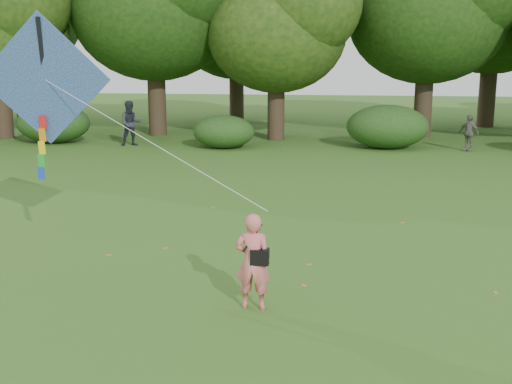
# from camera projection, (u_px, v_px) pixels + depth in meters

# --- Properties ---
(ground) EXTENTS (100.00, 100.00, 0.00)m
(ground) POSITION_uv_depth(u_px,v_px,m) (287.00, 306.00, 10.76)
(ground) COLOR #265114
(ground) RESTS_ON ground
(man_kite_flyer) EXTENTS (0.60, 0.41, 1.63)m
(man_kite_flyer) POSITION_uv_depth(u_px,v_px,m) (253.00, 261.00, 10.51)
(man_kite_flyer) COLOR #E26A6B
(man_kite_flyer) RESTS_ON ground
(bystander_left) EXTENTS (1.17, 1.05, 1.98)m
(bystander_left) POSITION_uv_depth(u_px,v_px,m) (131.00, 123.00, 28.25)
(bystander_left) COLOR #262933
(bystander_left) RESTS_ON ground
(bystander_right) EXTENTS (0.92, 0.89, 1.54)m
(bystander_right) POSITION_uv_depth(u_px,v_px,m) (469.00, 133.00, 26.78)
(bystander_right) COLOR slate
(bystander_right) RESTS_ON ground
(crossbody_bag) EXTENTS (0.43, 0.20, 0.68)m
(crossbody_bag) POSITION_uv_depth(u_px,v_px,m) (260.00, 256.00, 10.45)
(crossbody_bag) COLOR black
(crossbody_bag) RESTS_ON ground
(flying_kite) EXTENTS (5.93, 2.51, 3.30)m
(flying_kite) POSITION_uv_depth(u_px,v_px,m) (45.00, 82.00, 12.50)
(flying_kite) COLOR #276AA9
(flying_kite) RESTS_ON ground
(tree_line) EXTENTS (54.70, 15.30, 9.48)m
(tree_line) POSITION_uv_depth(u_px,v_px,m) (356.00, 20.00, 31.50)
(tree_line) COLOR #3A2D1E
(tree_line) RESTS_ON ground
(shrub_band) EXTENTS (39.15, 3.22, 1.88)m
(shrub_band) POSITION_uv_depth(u_px,v_px,m) (300.00, 128.00, 27.71)
(shrub_band) COLOR #264919
(shrub_band) RESTS_ON ground
(fallen_leaves) EXTENTS (9.39, 9.57, 0.01)m
(fallen_leaves) POSITION_uv_depth(u_px,v_px,m) (351.00, 272.00, 12.38)
(fallen_leaves) COLOR olive
(fallen_leaves) RESTS_ON ground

